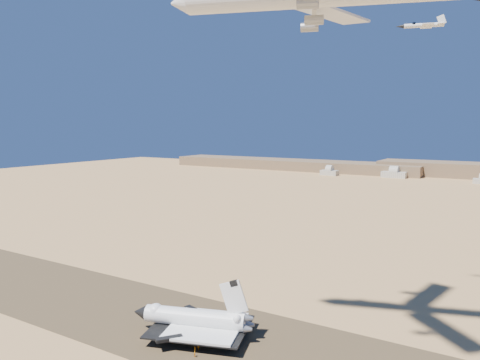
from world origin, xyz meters
The scene contains 8 objects.
ground centered at (0.00, 0.00, 0.00)m, with size 1200.00×1200.00×0.00m, color tan.
runway centered at (0.00, 0.00, 0.03)m, with size 600.00×50.00×0.06m, color brown.
hangars centered at (-64.00, 478.43, 4.83)m, with size 200.50×29.50×30.00m.
shuttle centered at (-4.38, -3.15, 5.23)m, with size 39.93×31.95×19.45m.
crew_a centered at (2.42, -11.63, 0.92)m, with size 0.63×0.41×1.72m, color orange.
crew_b centered at (2.56, -9.92, 1.01)m, with size 0.93×0.53×1.90m, color orange.
crew_c centered at (4.13, -14.04, 0.95)m, with size 1.04×0.53×1.78m, color orange.
chase_jet_c centered at (49.47, 52.89, 99.11)m, with size 15.45×8.99×3.93m.
Camera 1 is at (81.85, -115.28, 66.19)m, focal length 35.00 mm.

